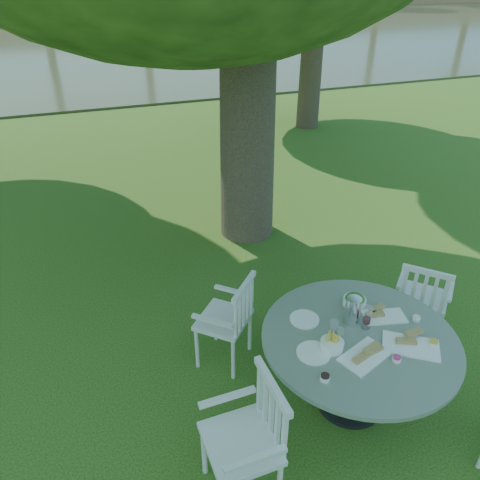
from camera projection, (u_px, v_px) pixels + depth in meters
name	position (u px, v px, depth m)	size (l,w,h in m)	color
ground	(246.00, 317.00, 4.99)	(140.00, 140.00, 0.00)	#1C3E0C
table	(358.00, 349.00, 3.71)	(1.54, 1.54, 0.74)	black
chair_ne	(422.00, 297.00, 4.44)	(0.62, 0.62, 0.89)	silver
chair_nw	(233.00, 316.00, 4.18)	(0.63, 0.63, 0.91)	silver
chair_sw	(254.00, 432.00, 3.09)	(0.48, 0.51, 0.99)	silver
tableware	(356.00, 326.00, 3.68)	(1.13, 0.90, 0.24)	white
river	(86.00, 39.00, 23.60)	(100.00, 28.00, 0.12)	#353A22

